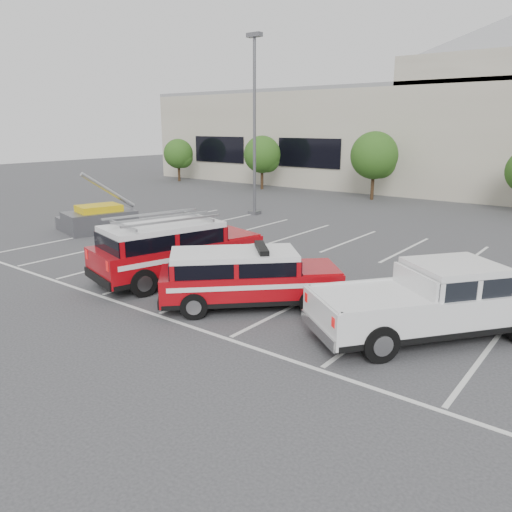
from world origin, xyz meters
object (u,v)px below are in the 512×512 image
at_px(tree_far_left, 179,155).
at_px(light_pole_left, 254,126).
at_px(tree_left, 263,156).
at_px(tree_mid_left, 376,157).
at_px(ladder_suv, 175,254).
at_px(utility_rig, 98,219).
at_px(white_pickup, 434,308).
at_px(convention_building, 490,132).
at_px(fire_chief_suv, 247,282).

height_order(tree_far_left, light_pole_left, light_pole_left).
bearing_deg(tree_left, tree_mid_left, 0.00).
height_order(ladder_suv, utility_rig, utility_rig).
height_order(tree_left, utility_rig, tree_left).
xyz_separation_m(tree_left, light_pole_left, (6.91, -10.05, 2.41)).
height_order(tree_left, white_pickup, tree_left).
bearing_deg(utility_rig, white_pickup, 6.93).
bearing_deg(convention_building, light_pole_left, -112.39).
height_order(tree_far_left, tree_left, tree_left).
xyz_separation_m(tree_mid_left, utility_rig, (-6.38, -18.86, -2.44)).
height_order(convention_building, fire_chief_suv, convention_building).
distance_m(tree_left, ladder_suv, 25.61).
relative_size(convention_building, ladder_suv, 9.70).
relative_size(tree_far_left, light_pole_left, 0.39).
xyz_separation_m(light_pole_left, fire_chief_suv, (9.57, -12.65, -4.43)).
bearing_deg(tree_mid_left, ladder_suv, -82.81).
height_order(convention_building, utility_rig, convention_building).
bearing_deg(white_pickup, tree_left, 172.57).
distance_m(tree_left, fire_chief_suv, 28.12).
bearing_deg(tree_far_left, white_pickup, -34.16).
bearing_deg(light_pole_left, tree_mid_left, 72.90).
distance_m(convention_building, tree_mid_left, 11.19).
relative_size(convention_building, light_pole_left, 5.86).
xyz_separation_m(tree_left, white_pickup, (21.63, -21.46, -2.01)).
relative_size(white_pickup, ladder_suv, 1.00).
relative_size(tree_left, light_pole_left, 0.43).
bearing_deg(convention_building, white_pickup, -78.19).
xyz_separation_m(tree_mid_left, fire_chief_suv, (6.48, -22.69, -2.29)).
bearing_deg(convention_building, tree_left, -146.95).
height_order(tree_mid_left, fire_chief_suv, tree_mid_left).
distance_m(white_pickup, utility_rig, 18.20).
bearing_deg(tree_far_left, tree_left, 0.00).
xyz_separation_m(light_pole_left, utility_rig, (-3.29, -8.82, -4.58)).
bearing_deg(light_pole_left, utility_rig, -110.45).
relative_size(tree_far_left, ladder_suv, 0.64).
height_order(tree_mid_left, white_pickup, tree_mid_left).
bearing_deg(ladder_suv, utility_rig, 175.56).
height_order(convention_building, ladder_suv, convention_building).
relative_size(tree_left, fire_chief_suv, 0.87).
relative_size(tree_far_left, fire_chief_suv, 0.79).
xyz_separation_m(tree_far_left, fire_chief_suv, (26.48, -22.69, -1.75)).
height_order(convention_building, tree_left, convention_building).
xyz_separation_m(tree_far_left, utility_rig, (13.62, -18.86, -1.90)).
distance_m(convention_building, tree_far_left, 27.03).
height_order(fire_chief_suv, ladder_suv, ladder_suv).
bearing_deg(utility_rig, fire_chief_suv, -1.44).
bearing_deg(light_pole_left, ladder_suv, -64.01).
relative_size(convention_building, utility_rig, 15.97).
distance_m(tree_left, light_pole_left, 12.43).
bearing_deg(ladder_suv, convention_building, 100.93).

